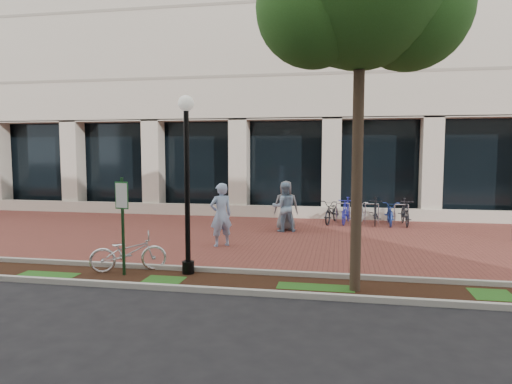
% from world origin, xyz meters
% --- Properties ---
extents(ground, '(120.00, 120.00, 0.00)m').
position_xyz_m(ground, '(0.00, 0.00, 0.00)').
color(ground, black).
rests_on(ground, ground).
extents(brick_plaza, '(40.00, 9.00, 0.01)m').
position_xyz_m(brick_plaza, '(0.00, 0.00, 0.01)').
color(brick_plaza, brown).
rests_on(brick_plaza, ground).
extents(planting_strip, '(40.00, 1.50, 0.01)m').
position_xyz_m(planting_strip, '(0.00, -5.25, 0.01)').
color(planting_strip, black).
rests_on(planting_strip, ground).
extents(curb_plaza_side, '(40.00, 0.12, 0.12)m').
position_xyz_m(curb_plaza_side, '(0.00, -4.50, 0.06)').
color(curb_plaza_side, '#A9A89F').
rests_on(curb_plaza_side, ground).
extents(curb_street_side, '(40.00, 0.12, 0.12)m').
position_xyz_m(curb_street_side, '(0.00, -6.00, 0.06)').
color(curb_street_side, '#A9A89F').
rests_on(curb_street_side, ground).
extents(near_office_building, '(40.00, 12.12, 16.00)m').
position_xyz_m(near_office_building, '(0.00, 10.47, 10.05)').
color(near_office_building, beige).
rests_on(near_office_building, ground).
extents(parking_sign, '(0.34, 0.07, 2.26)m').
position_xyz_m(parking_sign, '(-2.50, -5.13, 1.45)').
color(parking_sign, '#14371A').
rests_on(parking_sign, ground).
extents(lamppost, '(0.36, 0.36, 4.10)m').
position_xyz_m(lamppost, '(-1.09, -4.72, 2.32)').
color(lamppost, black).
rests_on(lamppost, ground).
extents(locked_bicycle, '(1.87, 1.31, 0.93)m').
position_xyz_m(locked_bicycle, '(-2.54, -4.78, 0.46)').
color(locked_bicycle, silver).
rests_on(locked_bicycle, ground).
extents(pedestrian_left, '(0.83, 0.78, 1.90)m').
position_xyz_m(pedestrian_left, '(-1.12, -1.62, 0.95)').
color(pedestrian_left, '#90AED7').
rests_on(pedestrian_left, ground).
extents(pedestrian_mid, '(1.01, 0.88, 1.75)m').
position_xyz_m(pedestrian_mid, '(0.44, 1.18, 0.87)').
color(pedestrian_mid, '#7C9BB9').
rests_on(pedestrian_mid, ground).
extents(pedestrian_right, '(0.93, 0.66, 1.79)m').
position_xyz_m(pedestrian_right, '(0.47, 1.46, 0.89)').
color(pedestrian_right, slate).
rests_on(pedestrian_right, ground).
extents(bike_rack_cluster, '(3.52, 1.86, 1.03)m').
position_xyz_m(bike_rack_cluster, '(3.42, 3.33, 0.49)').
color(bike_rack_cluster, black).
rests_on(bike_rack_cluster, ground).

